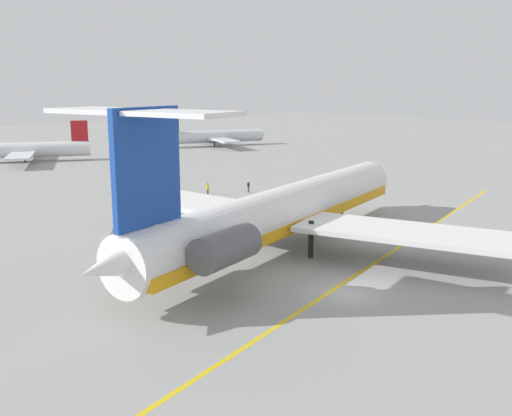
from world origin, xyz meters
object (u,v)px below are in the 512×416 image
object	(u,v)px
airliner_mid_right	(20,150)
ground_crew_near_tail	(208,187)
airliner_far_right	(217,136)
ground_crew_portside	(248,185)
main_jetliner	(277,212)

from	to	relation	value
airliner_mid_right	ground_crew_near_tail	size ratio (longest dim) A/B	14.91
airliner_far_right	ground_crew_portside	distance (m)	64.55
ground_crew_near_tail	airliner_far_right	bearing A→B (deg)	-176.30
main_jetliner	ground_crew_portside	world-z (taller)	main_jetliner
airliner_far_right	ground_crew_portside	xyz separation A→B (m)	(-36.29, -53.37, -1.32)
main_jetliner	ground_crew_portside	xyz separation A→B (m)	(17.79, 24.33, -2.74)
airliner_far_right	ground_crew_near_tail	bearing A→B (deg)	-110.80
main_jetliner	airliner_far_right	distance (m)	94.68
ground_crew_near_tail	airliner_mid_right	bearing A→B (deg)	-130.02
airliner_mid_right	main_jetliner	bearing A→B (deg)	112.13
ground_crew_near_tail	ground_crew_portside	world-z (taller)	ground_crew_near_tail
airliner_far_right	main_jetliner	bearing A→B (deg)	-106.27
main_jetliner	airliner_mid_right	xyz separation A→B (m)	(5.86, 79.81, -1.42)
main_jetliner	airliner_far_right	size ratio (longest dim) A/B	1.78
main_jetliner	ground_crew_near_tail	bearing A→B (deg)	50.23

